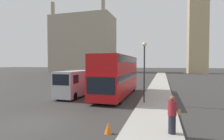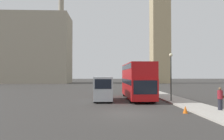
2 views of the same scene
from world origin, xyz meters
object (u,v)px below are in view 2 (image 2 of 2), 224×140
(white_van, at_px, (103,88))
(pedestrian, at_px, (220,99))
(parked_sedan, at_px, (100,84))
(red_double_decker_bus, at_px, (137,79))
(street_lamp, at_px, (171,69))

(white_van, relative_size, pedestrian, 3.19)
(pedestrian, relative_size, parked_sedan, 0.37)
(red_double_decker_bus, distance_m, street_lamp, 4.49)
(red_double_decker_bus, distance_m, parked_sedan, 25.04)
(street_lamp, bearing_deg, red_double_decker_bus, 135.20)
(pedestrian, bearing_deg, red_double_decker_bus, 118.49)
(white_van, bearing_deg, street_lamp, -12.36)
(red_double_decker_bus, bearing_deg, pedestrian, -61.51)
(white_van, height_order, parked_sedan, white_van)
(pedestrian, bearing_deg, street_lamp, 107.18)
(white_van, bearing_deg, pedestrian, -40.42)
(pedestrian, bearing_deg, white_van, 139.58)
(red_double_decker_bus, distance_m, pedestrian, 10.47)
(white_van, xyz_separation_m, parked_sedan, (-0.56, 26.08, -0.73))
(white_van, relative_size, parked_sedan, 1.19)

